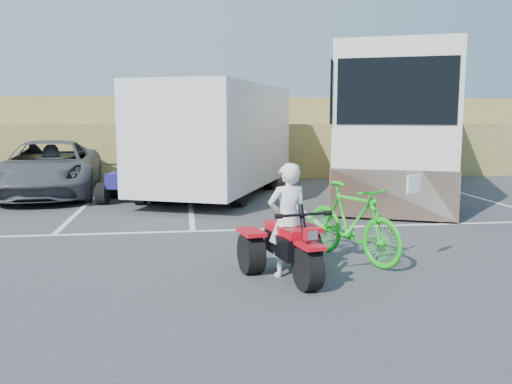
{
  "coord_description": "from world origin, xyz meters",
  "views": [
    {
      "loc": [
        -0.18,
        -8.35,
        2.32
      ],
      "look_at": [
        1.07,
        0.85,
        1.0
      ],
      "focal_mm": 38.0,
      "sensor_mm": 36.0,
      "label": 1
    }
  ],
  "objects": [
    {
      "name": "ground",
      "position": [
        0.0,
        0.0,
        0.0
      ],
      "size": [
        100.0,
        100.0,
        0.0
      ],
      "primitive_type": "plane",
      "color": "#363639",
      "rests_on": "ground"
    },
    {
      "name": "parking_stripes",
      "position": [
        0.87,
        4.07,
        0.0
      ],
      "size": [
        28.0,
        5.16,
        0.01
      ],
      "color": "white",
      "rests_on": "ground"
    },
    {
      "name": "grass_embankment",
      "position": [
        0.0,
        15.48,
        1.42
      ],
      "size": [
        40.0,
        8.5,
        3.1
      ],
      "color": "olive",
      "rests_on": "ground"
    },
    {
      "name": "red_trike_atv",
      "position": [
        1.33,
        -0.99,
        0.0
      ],
      "size": [
        1.5,
        1.82,
        1.04
      ],
      "primitive_type": null,
      "rotation": [
        0.0,
        0.0,
        0.21
      ],
      "color": "red",
      "rests_on": "ground"
    },
    {
      "name": "rider",
      "position": [
        1.3,
        -0.84,
        0.83
      ],
      "size": [
        0.67,
        0.51,
        1.65
      ],
      "primitive_type": "imported",
      "rotation": [
        0.0,
        0.0,
        3.35
      ],
      "color": "white",
      "rests_on": "ground"
    },
    {
      "name": "green_dirt_bike",
      "position": [
        2.48,
        -0.14,
        0.63
      ],
      "size": [
        1.48,
        2.12,
        1.25
      ],
      "primitive_type": "imported",
      "rotation": [
        0.0,
        0.0,
        0.47
      ],
      "color": "#14BF19",
      "rests_on": "ground"
    },
    {
      "name": "grey_pickup",
      "position": [
        -4.04,
        7.99,
        0.79
      ],
      "size": [
        3.09,
        5.9,
        1.59
      ],
      "primitive_type": "imported",
      "rotation": [
        0.0,
        0.0,
        0.08
      ],
      "color": "#494B51",
      "rests_on": "ground"
    },
    {
      "name": "cargo_trailer",
      "position": [
        0.86,
        7.27,
        1.72
      ],
      "size": [
        5.14,
        7.31,
        3.17
      ],
      "rotation": [
        0.0,
        0.0,
        -0.4
      ],
      "color": "silver",
      "rests_on": "ground"
    },
    {
      "name": "rv_motorhome",
      "position": [
        6.51,
        7.81,
        1.7
      ],
      "size": [
        6.87,
        11.09,
        3.92
      ],
      "rotation": [
        0.0,
        0.0,
        -0.41
      ],
      "color": "silver",
      "rests_on": "ground"
    },
    {
      "name": "quad_atv_blue",
      "position": [
        -1.68,
        6.53,
        0.0
      ],
      "size": [
        1.51,
        1.86,
        1.09
      ],
      "primitive_type": null,
      "rotation": [
        0.0,
        0.0,
        -0.17
      ],
      "color": "navy",
      "rests_on": "ground"
    },
    {
      "name": "quad_atv_green",
      "position": [
        -0.14,
        6.16,
        0.0
      ],
      "size": [
        1.2,
        1.52,
        0.92
      ],
      "primitive_type": null,
      "rotation": [
        0.0,
        0.0,
        -0.1
      ],
      "color": "#155E19",
      "rests_on": "ground"
    }
  ]
}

